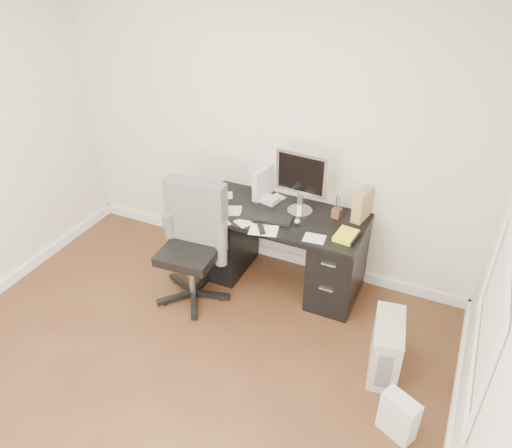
{
  "coord_description": "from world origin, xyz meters",
  "views": [
    {
      "loc": [
        1.66,
        -1.83,
        3.05
      ],
      "look_at": [
        0.27,
        1.2,
        0.9
      ],
      "focal_mm": 35.0,
      "sensor_mm": 36.0,
      "label": 1
    }
  ],
  "objects_px": {
    "desk": "(280,246)",
    "keyboard": "(266,217)",
    "lcd_monitor": "(301,183)",
    "office_chair": "(189,247)",
    "pc_tower": "(386,347)",
    "wicker_basket": "(206,237)"
  },
  "relations": [
    {
      "from": "desk",
      "to": "keyboard",
      "type": "height_order",
      "value": "keyboard"
    },
    {
      "from": "lcd_monitor",
      "to": "office_chair",
      "type": "bearing_deg",
      "value": -136.61
    },
    {
      "from": "desk",
      "to": "pc_tower",
      "type": "distance_m",
      "value": 1.33
    },
    {
      "from": "keyboard",
      "to": "wicker_basket",
      "type": "xyz_separation_m",
      "value": [
        -0.77,
        0.24,
        -0.58
      ]
    },
    {
      "from": "desk",
      "to": "keyboard",
      "type": "bearing_deg",
      "value": -124.12
    },
    {
      "from": "lcd_monitor",
      "to": "pc_tower",
      "type": "height_order",
      "value": "lcd_monitor"
    },
    {
      "from": "office_chair",
      "to": "lcd_monitor",
      "type": "bearing_deg",
      "value": 35.62
    },
    {
      "from": "keyboard",
      "to": "office_chair",
      "type": "xyz_separation_m",
      "value": [
        -0.54,
        -0.41,
        -0.21
      ]
    },
    {
      "from": "keyboard",
      "to": "office_chair",
      "type": "relative_size",
      "value": 0.41
    },
    {
      "from": "lcd_monitor",
      "to": "keyboard",
      "type": "distance_m",
      "value": 0.42
    },
    {
      "from": "keyboard",
      "to": "office_chair",
      "type": "distance_m",
      "value": 0.71
    },
    {
      "from": "pc_tower",
      "to": "wicker_basket",
      "type": "distance_m",
      "value": 2.15
    },
    {
      "from": "keyboard",
      "to": "office_chair",
      "type": "height_order",
      "value": "office_chair"
    },
    {
      "from": "office_chair",
      "to": "wicker_basket",
      "type": "relative_size",
      "value": 2.97
    },
    {
      "from": "desk",
      "to": "wicker_basket",
      "type": "height_order",
      "value": "desk"
    },
    {
      "from": "keyboard",
      "to": "wicker_basket",
      "type": "relative_size",
      "value": 1.22
    },
    {
      "from": "office_chair",
      "to": "wicker_basket",
      "type": "bearing_deg",
      "value": 105.51
    },
    {
      "from": "office_chair",
      "to": "wicker_basket",
      "type": "height_order",
      "value": "office_chair"
    },
    {
      "from": "desk",
      "to": "office_chair",
      "type": "height_order",
      "value": "office_chair"
    },
    {
      "from": "pc_tower",
      "to": "lcd_monitor",
      "type": "bearing_deg",
      "value": 133.51
    },
    {
      "from": "office_chair",
      "to": "pc_tower",
      "type": "height_order",
      "value": "office_chair"
    },
    {
      "from": "desk",
      "to": "keyboard",
      "type": "relative_size",
      "value": 3.32
    }
  ]
}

